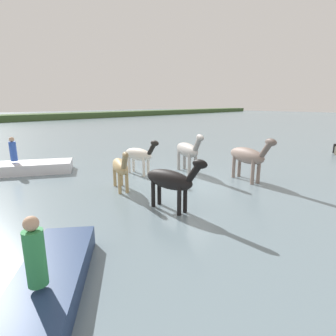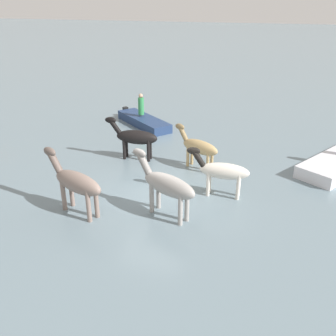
{
  "view_description": "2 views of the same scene",
  "coord_description": "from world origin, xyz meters",
  "views": [
    {
      "loc": [
        -9.06,
        -7.65,
        3.46
      ],
      "look_at": [
        -0.71,
        0.29,
        0.66
      ],
      "focal_mm": 29.03,
      "sensor_mm": 36.0,
      "label": 1
    },
    {
      "loc": [
        11.6,
        3.98,
        6.66
      ],
      "look_at": [
        -0.72,
        0.25,
        0.79
      ],
      "focal_mm": 40.36,
      "sensor_mm": 36.0,
      "label": 2
    }
  ],
  "objects": [
    {
      "name": "horse_dark_mare",
      "position": [
        1.95,
        -2.09,
        1.14
      ],
      "size": [
        1.32,
        2.62,
        2.07
      ],
      "rotation": [
        0.0,
        0.0,
        4.36
      ],
      "color": "gray",
      "rests_on": "ground_plane"
    },
    {
      "name": "horse_dun_straggler",
      "position": [
        -0.63,
        2.29,
        0.98
      ],
      "size": [
        0.58,
        2.29,
        1.78
      ],
      "rotation": [
        0.0,
        0.0,
        4.74
      ],
      "color": "silver",
      "rests_on": "ground_plane"
    },
    {
      "name": "horse_lead",
      "position": [
        -2.76,
        0.95,
        0.96
      ],
      "size": [
        1.28,
        2.16,
        1.74
      ],
      "rotation": [
        0.0,
        0.0,
        4.27
      ],
      "color": "tan",
      "rests_on": "ground_plane"
    },
    {
      "name": "boat_motor_center",
      "position": [
        -7.58,
        -3.29,
        0.16
      ],
      "size": [
        3.45,
        3.88,
        0.72
      ],
      "rotation": [
        0.0,
        0.0,
        0.89
      ],
      "color": "navy",
      "rests_on": "ground_plane"
    },
    {
      "name": "horse_mid_herd",
      "position": [
        -2.93,
        -1.94,
        1.02
      ],
      "size": [
        0.64,
        2.39,
        1.86
      ],
      "rotation": [
        0.0,
        0.0,
        4.76
      ],
      "color": "black",
      "rests_on": "ground_plane"
    },
    {
      "name": "horse_pinto_flank",
      "position": [
        1.25,
        0.8,
        1.13
      ],
      "size": [
        1.47,
        2.57,
        2.06
      ],
      "rotation": [
        0.0,
        0.0,
        4.29
      ],
      "color": "#9E9993",
      "rests_on": "ground_plane"
    },
    {
      "name": "person_spotter_bow",
      "position": [
        -7.72,
        -3.46,
        1.12
      ],
      "size": [
        0.32,
        0.32,
        1.19
      ],
      "color": "#338C4C",
      "rests_on": "boat_motor_center"
    },
    {
      "name": "ground_plane",
      "position": [
        0.0,
        0.0,
        0.0
      ],
      "size": [
        200.45,
        200.45,
        0.0
      ],
      "primitive_type": "plane",
      "color": "slate"
    }
  ]
}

